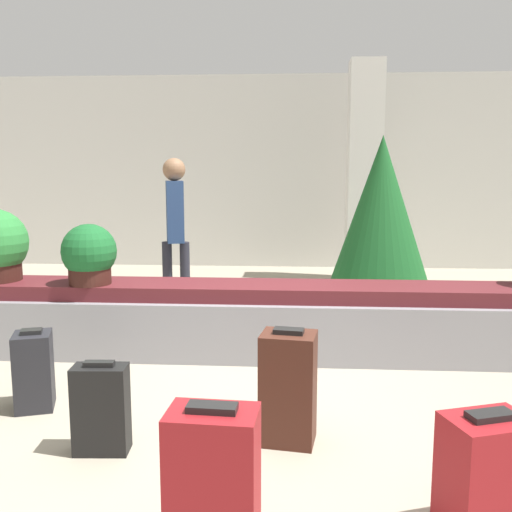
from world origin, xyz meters
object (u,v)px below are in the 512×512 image
object	(u,v)px
suitcase_5	(288,388)
suitcase_0	(34,371)
suitcase_2	(486,479)
suitcase_3	(213,486)
traveler_0	(175,222)
decorated_tree	(381,219)
suitcase_1	(101,409)
pillar	(364,173)
potted_plant_0	(89,255)

from	to	relation	value
suitcase_5	suitcase_0	bearing A→B (deg)	176.42
suitcase_0	suitcase_2	size ratio (longest dim) A/B	0.94
suitcase_3	traveler_0	distance (m)	4.20
suitcase_2	decorated_tree	bearing A→B (deg)	70.04
suitcase_0	suitcase_1	world-z (taller)	suitcase_0
pillar	traveler_0	world-z (taller)	pillar
suitcase_5	suitcase_3	bearing A→B (deg)	-97.28
pillar	suitcase_2	xyz separation A→B (m)	(-0.16, -6.12, -1.31)
suitcase_5	decorated_tree	size ratio (longest dim) A/B	0.35
suitcase_5	potted_plant_0	world-z (taller)	potted_plant_0
suitcase_1	suitcase_5	world-z (taller)	suitcase_5
pillar	traveler_0	xyz separation A→B (m)	(-2.34, -2.31, -0.52)
decorated_tree	suitcase_2	bearing A→B (deg)	-91.44
suitcase_3	traveler_0	bearing A→B (deg)	107.28
suitcase_1	suitcase_5	xyz separation A→B (m)	(1.09, 0.20, 0.08)
suitcase_0	suitcase_2	distance (m)	2.94
potted_plant_0	decorated_tree	world-z (taller)	decorated_tree
suitcase_5	traveler_0	bearing A→B (deg)	122.21
suitcase_0	decorated_tree	distance (m)	3.97
pillar	suitcase_3	bearing A→B (deg)	-102.11
pillar	suitcase_5	world-z (taller)	pillar
traveler_0	suitcase_5	bearing A→B (deg)	8.88
suitcase_1	traveler_0	distance (m)	3.24
suitcase_3	potted_plant_0	xyz separation A→B (m)	(-1.47, 2.65, 0.57)
suitcase_0	potted_plant_0	size ratio (longest dim) A/B	1.06
suitcase_1	decorated_tree	size ratio (longest dim) A/B	0.27
suitcase_2	traveler_0	bearing A→B (deg)	101.27
suitcase_0	potted_plant_0	distance (m)	1.34
pillar	suitcase_1	bearing A→B (deg)	-111.51
potted_plant_0	traveler_0	distance (m)	1.46
decorated_tree	pillar	bearing A→B (deg)	88.45
pillar	potted_plant_0	world-z (taller)	pillar
suitcase_5	suitcase_2	bearing A→B (deg)	-36.26
suitcase_3	traveler_0	size ratio (longest dim) A/B	0.39
suitcase_2	suitcase_5	distance (m)	1.26
suitcase_5	potted_plant_0	bearing A→B (deg)	147.13
traveler_0	suitcase_0	bearing A→B (deg)	-25.58
suitcase_2	suitcase_5	xyz separation A→B (m)	(-0.89, 0.88, 0.05)
suitcase_0	traveler_0	size ratio (longest dim) A/B	0.32
pillar	potted_plant_0	bearing A→B (deg)	-127.57
potted_plant_0	suitcase_2	bearing A→B (deg)	-42.49
suitcase_1	suitcase_2	world-z (taller)	suitcase_2
suitcase_0	traveler_0	xyz separation A→B (m)	(0.48, 2.55, 0.80)
suitcase_1	traveler_0	world-z (taller)	traveler_0
suitcase_5	decorated_tree	bearing A→B (deg)	80.74
suitcase_3	suitcase_0	bearing A→B (deg)	138.40
potted_plant_0	traveler_0	size ratio (longest dim) A/B	0.30
suitcase_3	suitcase_5	size ratio (longest dim) A/B	0.98
suitcase_3	potted_plant_0	size ratio (longest dim) A/B	1.30
suitcase_2	decorated_tree	xyz separation A→B (m)	(0.10, 3.99, 0.81)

